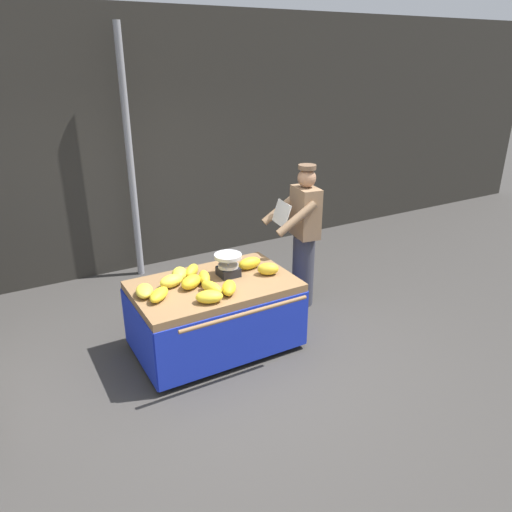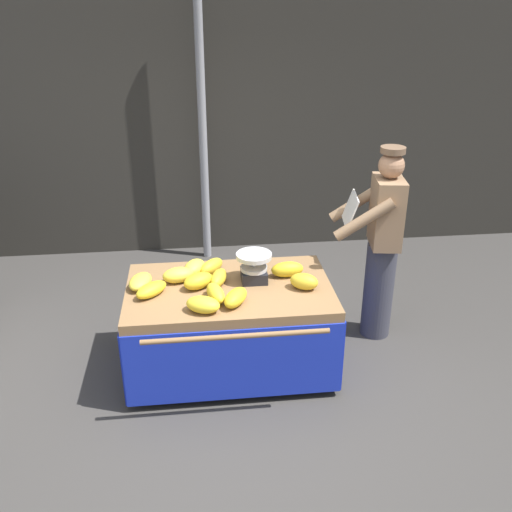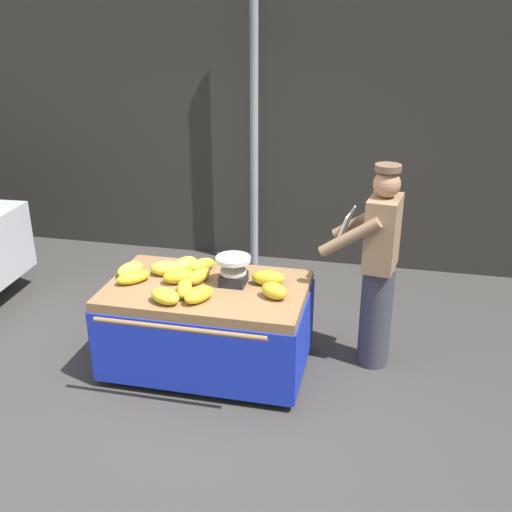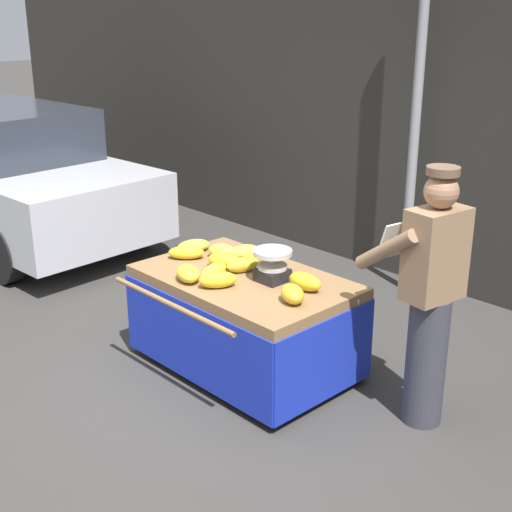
{
  "view_description": "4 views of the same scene",
  "coord_description": "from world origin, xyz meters",
  "px_view_note": "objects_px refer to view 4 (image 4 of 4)",
  "views": [
    {
      "loc": [
        -1.89,
        -3.46,
        2.83
      ],
      "look_at": [
        0.32,
        0.41,
        0.99
      ],
      "focal_mm": 34.17,
      "sensor_mm": 36.0,
      "label": 1
    },
    {
      "loc": [
        -0.32,
        -3.3,
        2.79
      ],
      "look_at": [
        0.12,
        0.54,
        0.99
      ],
      "focal_mm": 39.25,
      "sensor_mm": 36.0,
      "label": 2
    },
    {
      "loc": [
        1.25,
        -3.61,
        2.79
      ],
      "look_at": [
        0.3,
        0.58,
        1.01
      ],
      "focal_mm": 42.19,
      "sensor_mm": 36.0,
      "label": 3
    },
    {
      "loc": [
        3.43,
        -2.71,
        2.62
      ],
      "look_at": [
        0.01,
        0.55,
        0.92
      ],
      "focal_mm": 49.53,
      "sensor_mm": 36.0,
      "label": 4
    }
  ],
  "objects_px": {
    "banana_bunch_4": "(188,274)",
    "banana_bunch_11": "(194,246)",
    "banana_bunch_1": "(218,280)",
    "banana_bunch_2": "(292,294)",
    "banana_bunch_7": "(305,282)",
    "vendor_person": "(430,298)",
    "banana_bunch_9": "(243,265)",
    "banana_bunch_8": "(245,252)",
    "banana_cart": "(245,303)",
    "weighing_scale": "(272,265)",
    "banana_bunch_10": "(186,253)",
    "banana_bunch_0": "(214,272)",
    "street_pole": "(415,122)",
    "parked_car": "(8,175)",
    "banana_bunch_6": "(223,252)",
    "banana_bunch_5": "(224,260)",
    "banana_bunch_3": "(259,256)"
  },
  "relations": [
    {
      "from": "banana_cart",
      "to": "banana_bunch_3",
      "type": "relative_size",
      "value": 6.34
    },
    {
      "from": "banana_bunch_1",
      "to": "banana_bunch_5",
      "type": "relative_size",
      "value": 1.06
    },
    {
      "from": "banana_bunch_5",
      "to": "banana_bunch_0",
      "type": "bearing_deg",
      "value": -59.45
    },
    {
      "from": "banana_bunch_0",
      "to": "banana_bunch_11",
      "type": "bearing_deg",
      "value": 154.54
    },
    {
      "from": "banana_bunch_7",
      "to": "banana_bunch_9",
      "type": "distance_m",
      "value": 0.56
    },
    {
      "from": "banana_bunch_5",
      "to": "banana_bunch_11",
      "type": "height_order",
      "value": "banana_bunch_5"
    },
    {
      "from": "banana_bunch_1",
      "to": "banana_bunch_6",
      "type": "relative_size",
      "value": 1.08
    },
    {
      "from": "banana_bunch_7",
      "to": "banana_bunch_8",
      "type": "xyz_separation_m",
      "value": [
        -0.74,
        0.13,
        -0.0
      ]
    },
    {
      "from": "banana_bunch_11",
      "to": "vendor_person",
      "type": "bearing_deg",
      "value": 8.1
    },
    {
      "from": "banana_bunch_3",
      "to": "banana_bunch_10",
      "type": "xyz_separation_m",
      "value": [
        -0.47,
        -0.33,
        -0.01
      ]
    },
    {
      "from": "street_pole",
      "to": "banana_bunch_6",
      "type": "xyz_separation_m",
      "value": [
        -0.28,
        -2.08,
        -0.8
      ]
    },
    {
      "from": "banana_bunch_4",
      "to": "banana_bunch_11",
      "type": "distance_m",
      "value": 0.64
    },
    {
      "from": "street_pole",
      "to": "banana_bunch_7",
      "type": "relative_size",
      "value": 12.26
    },
    {
      "from": "banana_bunch_8",
      "to": "banana_bunch_3",
      "type": "bearing_deg",
      "value": 2.9
    },
    {
      "from": "vendor_person",
      "to": "banana_bunch_7",
      "type": "bearing_deg",
      "value": -164.57
    },
    {
      "from": "banana_bunch_7",
      "to": "banana_bunch_6",
      "type": "bearing_deg",
      "value": 179.68
    },
    {
      "from": "banana_bunch_1",
      "to": "banana_bunch_2",
      "type": "relative_size",
      "value": 1.21
    },
    {
      "from": "banana_bunch_5",
      "to": "banana_bunch_6",
      "type": "height_order",
      "value": "banana_bunch_5"
    },
    {
      "from": "banana_bunch_0",
      "to": "banana_bunch_1",
      "type": "bearing_deg",
      "value": -30.45
    },
    {
      "from": "banana_bunch_2",
      "to": "banana_bunch_8",
      "type": "height_order",
      "value": "banana_bunch_2"
    },
    {
      "from": "banana_bunch_5",
      "to": "banana_bunch_11",
      "type": "bearing_deg",
      "value": 171.78
    },
    {
      "from": "parked_car",
      "to": "banana_bunch_7",
      "type": "bearing_deg",
      "value": -0.63
    },
    {
      "from": "banana_bunch_5",
      "to": "vendor_person",
      "type": "xyz_separation_m",
      "value": [
        1.56,
        0.35,
        0.07
      ]
    },
    {
      "from": "street_pole",
      "to": "banana_bunch_8",
      "type": "xyz_separation_m",
      "value": [
        -0.15,
        -1.95,
        -0.8
      ]
    },
    {
      "from": "banana_bunch_6",
      "to": "banana_bunch_5",
      "type": "bearing_deg",
      "value": -37.84
    },
    {
      "from": "banana_bunch_6",
      "to": "vendor_person",
      "type": "relative_size",
      "value": 0.14
    },
    {
      "from": "weighing_scale",
      "to": "banana_bunch_2",
      "type": "xyz_separation_m",
      "value": [
        0.37,
        -0.18,
        -0.06
      ]
    },
    {
      "from": "banana_bunch_6",
      "to": "banana_bunch_3",
      "type": "bearing_deg",
      "value": 25.42
    },
    {
      "from": "banana_bunch_7",
      "to": "banana_bunch_11",
      "type": "xyz_separation_m",
      "value": [
        -1.16,
        -0.05,
        -0.01
      ]
    },
    {
      "from": "banana_bunch_7",
      "to": "parked_car",
      "type": "relative_size",
      "value": 0.07
    },
    {
      "from": "banana_bunch_10",
      "to": "banana_bunch_0",
      "type": "bearing_deg",
      "value": -14.44
    },
    {
      "from": "banana_bunch_0",
      "to": "banana_bunch_10",
      "type": "bearing_deg",
      "value": 165.56
    },
    {
      "from": "street_pole",
      "to": "banana_bunch_7",
      "type": "xyz_separation_m",
      "value": [
        0.59,
        -2.08,
        -0.8
      ]
    },
    {
      "from": "banana_bunch_1",
      "to": "banana_bunch_4",
      "type": "xyz_separation_m",
      "value": [
        -0.24,
        -0.08,
        -0.0
      ]
    },
    {
      "from": "banana_cart",
      "to": "banana_bunch_1",
      "type": "height_order",
      "value": "banana_bunch_1"
    },
    {
      "from": "banana_bunch_11",
      "to": "banana_bunch_4",
      "type": "bearing_deg",
      "value": -42.38
    },
    {
      "from": "weighing_scale",
      "to": "banana_bunch_10",
      "type": "bearing_deg",
      "value": -168.96
    },
    {
      "from": "banana_bunch_11",
      "to": "banana_bunch_1",
      "type": "bearing_deg",
      "value": -26.49
    },
    {
      "from": "banana_bunch_2",
      "to": "parked_car",
      "type": "distance_m",
      "value": 4.78
    },
    {
      "from": "banana_cart",
      "to": "banana_bunch_0",
      "type": "bearing_deg",
      "value": -120.35
    },
    {
      "from": "banana_bunch_7",
      "to": "banana_bunch_9",
      "type": "relative_size",
      "value": 1.01
    },
    {
      "from": "banana_bunch_5",
      "to": "banana_bunch_3",
      "type": "bearing_deg",
      "value": 65.57
    },
    {
      "from": "banana_bunch_5",
      "to": "banana_cart",
      "type": "bearing_deg",
      "value": -2.79
    },
    {
      "from": "banana_bunch_0",
      "to": "banana_bunch_4",
      "type": "bearing_deg",
      "value": -121.03
    },
    {
      "from": "banana_bunch_9",
      "to": "banana_cart",
      "type": "bearing_deg",
      "value": -35.32
    },
    {
      "from": "banana_bunch_3",
      "to": "banana_bunch_11",
      "type": "distance_m",
      "value": 0.59
    },
    {
      "from": "banana_bunch_4",
      "to": "banana_bunch_7",
      "type": "height_order",
      "value": "banana_bunch_7"
    },
    {
      "from": "banana_bunch_1",
      "to": "banana_bunch_7",
      "type": "distance_m",
      "value": 0.6
    },
    {
      "from": "banana_bunch_9",
      "to": "street_pole",
      "type": "bearing_deg",
      "value": 90.94
    },
    {
      "from": "banana_bunch_6",
      "to": "banana_cart",
      "type": "bearing_deg",
      "value": -18.73
    }
  ]
}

